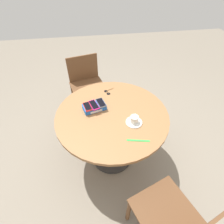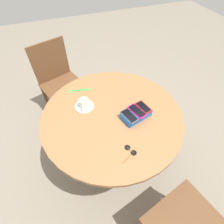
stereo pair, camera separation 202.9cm
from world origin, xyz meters
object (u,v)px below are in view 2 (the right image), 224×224
(phone_box, at_px, (136,114))
(lanyard_strap, at_px, (80,90))
(phone_gray, at_px, (129,116))
(chair_far_side, at_px, (60,82))
(phone_magenta, at_px, (137,111))
(saucer, at_px, (84,106))
(phone_red, at_px, (143,107))
(sunglasses, at_px, (130,151))
(round_table, at_px, (112,123))
(coffee_cup, at_px, (84,103))

(phone_box, relative_size, lanyard_strap, 1.25)
(phone_gray, bearing_deg, chair_far_side, -67.97)
(phone_magenta, relative_size, lanyard_strap, 0.83)
(saucer, bearing_deg, chair_far_side, -79.94)
(phone_red, relative_size, sunglasses, 1.24)
(phone_gray, bearing_deg, phone_box, -164.65)
(phone_box, relative_size, phone_gray, 1.58)
(phone_box, height_order, phone_magenta, phone_magenta)
(phone_magenta, distance_m, sunglasses, 0.30)
(phone_box, bearing_deg, phone_gray, 15.35)
(sunglasses, bearing_deg, saucer, -70.02)
(round_table, relative_size, coffee_cup, 11.04)
(phone_red, bearing_deg, sunglasses, 50.21)
(lanyard_strap, relative_size, sunglasses, 1.69)
(phone_magenta, distance_m, phone_gray, 0.07)
(lanyard_strap, distance_m, chair_far_side, 0.61)
(sunglasses, bearing_deg, lanyard_strap, -76.74)
(phone_gray, relative_size, sunglasses, 1.34)
(phone_box, height_order, phone_red, phone_red)
(coffee_cup, height_order, chair_far_side, chair_far_side)
(phone_red, xyz_separation_m, saucer, (0.40, -0.21, -0.05))
(phone_gray, distance_m, lanyard_strap, 0.52)
(round_table, height_order, phone_box, phone_box)
(phone_red, bearing_deg, phone_box, 18.05)
(coffee_cup, bearing_deg, sunglasses, 110.15)
(phone_box, xyz_separation_m, sunglasses, (0.16, 0.25, -0.02))
(phone_gray, xyz_separation_m, lanyard_strap, (0.25, -0.45, -0.05))
(saucer, xyz_separation_m, chair_far_side, (0.13, -0.73, -0.27))
(phone_box, height_order, saucer, phone_box)
(lanyard_strap, bearing_deg, phone_magenta, 126.92)
(phone_magenta, relative_size, saucer, 1.06)
(phone_gray, bearing_deg, lanyard_strap, -60.67)
(lanyard_strap, bearing_deg, phone_red, 132.94)
(phone_magenta, distance_m, coffee_cup, 0.41)
(phone_magenta, bearing_deg, phone_gray, 17.71)
(lanyard_strap, bearing_deg, phone_box, 126.45)
(phone_box, distance_m, phone_magenta, 0.03)
(phone_magenta, relative_size, phone_gray, 1.05)
(lanyard_strap, bearing_deg, sunglasses, 103.26)
(phone_red, relative_size, phone_magenta, 0.88)
(lanyard_strap, distance_m, sunglasses, 0.70)
(round_table, relative_size, phone_red, 7.79)
(phone_box, relative_size, phone_magenta, 1.51)
(coffee_cup, bearing_deg, phone_magenta, 146.14)
(phone_red, bearing_deg, saucer, -28.00)
(phone_gray, relative_size, chair_far_side, 0.17)
(coffee_cup, relative_size, lanyard_strap, 0.52)
(coffee_cup, distance_m, sunglasses, 0.51)
(round_table, xyz_separation_m, phone_box, (-0.16, 0.09, 0.14))
(round_table, bearing_deg, phone_red, 163.03)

